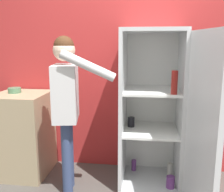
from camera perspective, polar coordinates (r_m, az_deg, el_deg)
wall_back at (r=3.01m, az=5.04°, el=7.60°), size 7.00×0.06×2.55m
refrigerator at (r=2.65m, az=10.52°, el=-3.55°), size 0.78×1.23×1.61m
person at (r=2.53m, az=-9.87°, el=0.08°), size 0.65×0.51×1.54m
counter at (r=3.16m, az=-18.75°, el=-7.81°), size 0.56×0.59×0.93m
bowl at (r=3.10m, az=-20.44°, el=1.17°), size 0.14×0.14×0.06m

